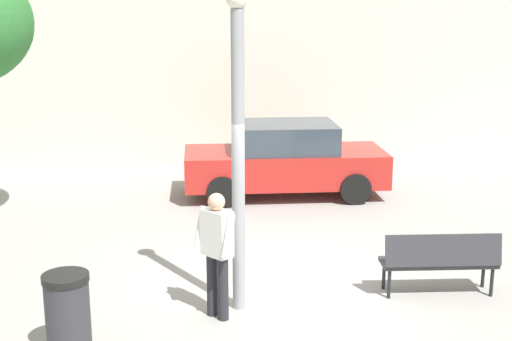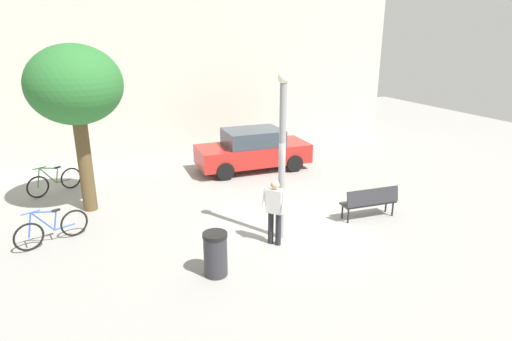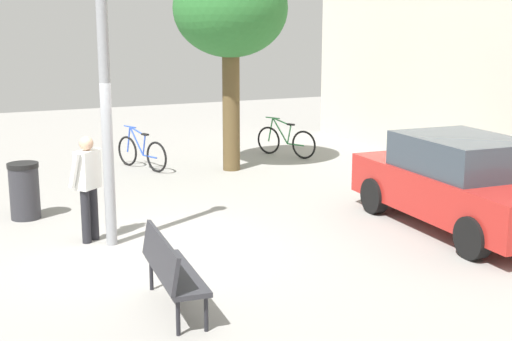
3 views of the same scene
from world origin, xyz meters
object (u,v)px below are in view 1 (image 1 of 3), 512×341
object	(u,v)px
person_by_lamppost	(217,247)
park_bench	(440,258)
trash_bin	(68,315)
parked_car_red	(285,159)
lamppost	(238,139)

from	to	relation	value
person_by_lamppost	park_bench	size ratio (longest dim) A/B	1.02
park_bench	trash_bin	xyz separation A→B (m)	(-4.89, -1.04, -0.05)
person_by_lamppost	parked_car_red	distance (m)	6.02
lamppost	person_by_lamppost	distance (m)	1.39
person_by_lamppost	trash_bin	world-z (taller)	person_by_lamppost
lamppost	trash_bin	size ratio (longest dim) A/B	4.21
lamppost	parked_car_red	world-z (taller)	lamppost
lamppost	parked_car_red	xyz separation A→B (m)	(1.57, 5.46, -1.52)
lamppost	park_bench	size ratio (longest dim) A/B	2.55
lamppost	parked_car_red	distance (m)	5.88
person_by_lamppost	parked_car_red	xyz separation A→B (m)	(1.88, 5.72, -0.19)
parked_car_red	park_bench	bearing A→B (deg)	-77.18
person_by_lamppost	park_bench	bearing A→B (deg)	5.32
parked_car_red	trash_bin	bearing A→B (deg)	-119.47
person_by_lamppost	park_bench	xyz separation A→B (m)	(3.12, 0.29, -0.42)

